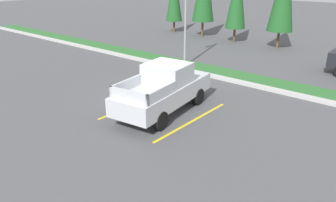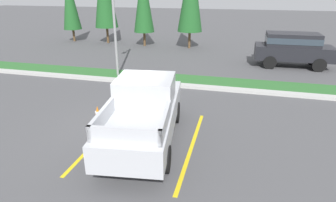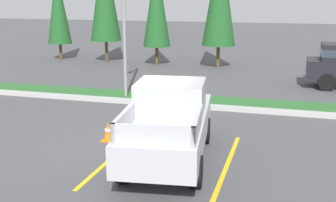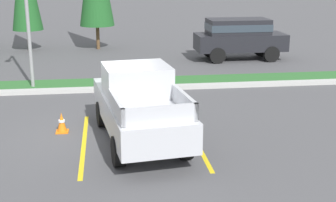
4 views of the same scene
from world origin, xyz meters
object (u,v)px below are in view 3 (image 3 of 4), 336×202
(cypress_tree_leftmost, at_px, (58,6))
(cypress_tree_center, at_px, (157,3))
(pickup_truck_main, at_px, (169,122))
(street_light, at_px, (122,4))
(traffic_cone, at_px, (108,132))

(cypress_tree_leftmost, distance_m, cypress_tree_center, 7.11)
(pickup_truck_main, height_order, cypress_tree_center, cypress_tree_center)
(pickup_truck_main, relative_size, street_light, 0.80)
(cypress_tree_leftmost, relative_size, cypress_tree_center, 0.94)
(pickup_truck_main, height_order, traffic_cone, pickup_truck_main)
(cypress_tree_leftmost, bearing_deg, cypress_tree_center, -3.96)
(street_light, bearing_deg, pickup_truck_main, -58.89)
(street_light, xyz_separation_m, traffic_cone, (1.58, -5.33, -3.67))
(street_light, bearing_deg, cypress_tree_leftmost, 131.64)
(cypress_tree_leftmost, xyz_separation_m, cypress_tree_center, (7.08, -0.49, 0.25))
(cypress_tree_center, distance_m, traffic_cone, 15.11)
(cypress_tree_leftmost, bearing_deg, street_light, -48.36)
(street_light, distance_m, cypress_tree_center, 9.15)
(cypress_tree_center, height_order, traffic_cone, cypress_tree_center)
(pickup_truck_main, relative_size, traffic_cone, 9.04)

